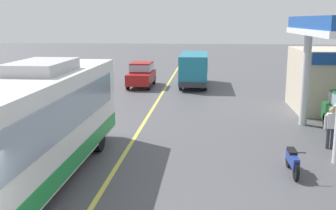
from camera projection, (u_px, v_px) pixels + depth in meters
ground at (160, 97)px, 26.60m from camera, size 120.00×120.00×0.00m
lane_divider_stripe at (149, 115)px, 21.73m from camera, size 0.16×50.00×0.01m
coach_bus_main at (32, 130)px, 12.25m from camera, size 2.60×11.04×3.69m
minibus_opposing_lane at (194, 67)px, 30.90m from camera, size 2.04×6.13×2.44m
motorcycle_parked_forecourt at (292, 160)px, 13.36m from camera, size 0.55×1.80×0.92m
pedestrian_by_shop at (331, 126)px, 15.84m from camera, size 0.55×0.22×1.66m
car_trailing_behind_bus at (142, 73)px, 30.69m from camera, size 1.70×4.20×1.82m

